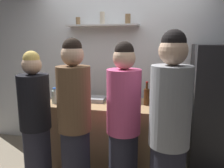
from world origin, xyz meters
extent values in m
cube|color=white|center=(0.00, 1.25, 1.30)|extent=(4.80, 0.10, 2.60)
cube|color=silver|center=(-0.25, 1.09, 1.94)|extent=(1.08, 0.22, 0.02)
cylinder|color=olive|center=(-0.63, 1.09, 2.01)|extent=(0.07, 0.07, 0.11)
cylinder|color=beige|center=(-0.25, 1.09, 2.04)|extent=(0.07, 0.07, 0.18)
cylinder|color=olive|center=(0.13, 1.09, 2.02)|extent=(0.08, 0.08, 0.14)
cube|color=black|center=(1.36, 0.85, 0.84)|extent=(0.67, 0.62, 1.67)
cube|color=#9E7A51|center=(0.02, 0.51, 0.47)|extent=(1.77, 0.67, 0.93)
cube|color=gray|center=(-0.25, 0.57, 0.96)|extent=(0.34, 0.24, 0.05)
cylinder|color=#B2B2B7|center=(0.23, 0.78, 0.99)|extent=(0.11, 0.11, 0.11)
cylinder|color=silver|center=(0.23, 0.79, 1.04)|extent=(0.04, 0.01, 0.16)
cylinder|color=silver|center=(0.23, 0.76, 1.06)|extent=(0.01, 0.01, 0.19)
cylinder|color=silver|center=(0.23, 0.79, 1.06)|extent=(0.01, 0.01, 0.19)
cylinder|color=silver|center=(0.23, 0.76, 1.05)|extent=(0.01, 0.01, 0.17)
cylinder|color=silver|center=(0.22, 0.77, 1.05)|extent=(0.01, 0.01, 0.17)
cylinder|color=silver|center=(0.24, 0.75, 1.05)|extent=(0.03, 0.01, 0.17)
cylinder|color=silver|center=(0.24, 0.75, 1.06)|extent=(0.04, 0.02, 0.18)
cylinder|color=#472814|center=(0.46, 0.53, 1.03)|extent=(0.07, 0.07, 0.21)
cylinder|color=#472814|center=(0.46, 0.53, 1.17)|extent=(0.03, 0.03, 0.08)
cylinder|color=maroon|center=(0.46, 0.53, 1.22)|extent=(0.03, 0.03, 0.02)
cylinder|color=#19471E|center=(0.67, 0.27, 1.02)|extent=(0.08, 0.08, 0.19)
cylinder|color=#19471E|center=(0.67, 0.27, 1.17)|extent=(0.03, 0.03, 0.10)
cylinder|color=black|center=(0.67, 0.27, 1.22)|extent=(0.03, 0.03, 0.02)
cylinder|color=silver|center=(-0.68, 0.35, 1.01)|extent=(0.08, 0.08, 0.16)
cylinder|color=silver|center=(-0.68, 0.35, 1.11)|extent=(0.04, 0.04, 0.02)
cylinder|color=blue|center=(-0.68, 0.35, 1.13)|extent=(0.05, 0.05, 0.02)
cylinder|color=gray|center=(0.71, -0.37, 1.19)|extent=(0.34, 0.34, 0.67)
sphere|color=#D8AD8C|center=(0.71, -0.37, 1.64)|extent=(0.23, 0.23, 0.23)
sphere|color=black|center=(0.71, -0.37, 1.71)|extent=(0.20, 0.20, 0.20)
cylinder|color=#262633|center=(-0.21, -0.17, 0.41)|extent=(0.30, 0.30, 0.82)
cylinder|color=brown|center=(-0.21, -0.17, 1.15)|extent=(0.34, 0.34, 0.65)
sphere|color=#D8AD8C|center=(-0.21, -0.17, 1.59)|extent=(0.22, 0.22, 0.22)
sphere|color=black|center=(-0.21, -0.17, 1.65)|extent=(0.19, 0.19, 0.19)
cylinder|color=#262633|center=(0.28, -0.09, 0.40)|extent=(0.30, 0.30, 0.81)
cylinder|color=#D14C7F|center=(0.28, -0.09, 1.13)|extent=(0.34, 0.34, 0.64)
sphere|color=#D8AD8C|center=(0.28, -0.09, 1.56)|extent=(0.22, 0.22, 0.22)
sphere|color=black|center=(0.28, -0.09, 1.62)|extent=(0.19, 0.19, 0.19)
cylinder|color=#262633|center=(-0.71, -0.08, 0.38)|extent=(0.30, 0.30, 0.76)
cylinder|color=black|center=(-0.71, -0.08, 1.06)|extent=(0.34, 0.34, 0.60)
sphere|color=#D8AD8C|center=(-0.71, -0.08, 1.47)|extent=(0.21, 0.21, 0.21)
sphere|color=#D8B759|center=(-0.71, -0.08, 1.53)|extent=(0.18, 0.18, 0.18)
camera|label=1|loc=(0.63, -2.21, 1.72)|focal=36.06mm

